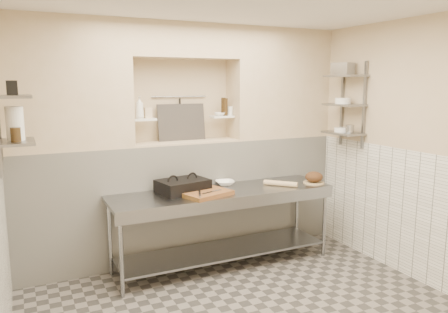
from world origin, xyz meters
TOP-DOWN VIEW (x-y plane):
  - wall_right at (2.05, 0.00)m, footprint 0.10×3.90m
  - wall_back at (0.00, 2.00)m, footprint 4.00×0.10m
  - backwall_lower at (0.00, 1.75)m, footprint 4.00×0.40m
  - alcove_sill at (0.00, 1.75)m, footprint 1.30×0.40m
  - backwall_pillar_left at (-1.33, 1.75)m, footprint 1.35×0.40m
  - backwall_pillar_right at (1.33, 1.75)m, footprint 1.35×0.40m
  - backwall_header at (0.00, 1.75)m, footprint 1.30×0.40m
  - wainscot_left at (-1.99, 0.00)m, footprint 0.02×3.90m
  - wainscot_right at (1.99, 0.00)m, footprint 0.02×3.90m
  - alcove_shelf_left at (-0.50, 1.75)m, footprint 0.28×0.16m
  - alcove_shelf_right at (0.50, 1.75)m, footprint 0.28×0.16m
  - utensil_rail at (0.00, 1.92)m, footprint 0.70×0.02m
  - hanging_steel at (0.00, 1.90)m, footprint 0.02×0.02m
  - splash_panel at (0.00, 1.85)m, footprint 0.60×0.08m
  - wall_shelf_left_lower at (-1.84, 1.05)m, footprint 0.30×0.50m
  - wall_shelf_left_upper at (-1.84, 1.05)m, footprint 0.30×0.50m
  - shelf_rail_right_a at (1.98, 1.25)m, footprint 0.03×0.03m
  - shelf_rail_right_b at (1.98, 0.85)m, footprint 0.03×0.03m
  - wall_shelf_right_lower at (1.84, 1.05)m, footprint 0.30×0.50m
  - wall_shelf_right_mid at (1.84, 1.05)m, footprint 0.30×0.50m
  - wall_shelf_right_upper at (1.84, 1.05)m, footprint 0.30×0.50m
  - prep_table at (0.25, 1.18)m, footprint 2.60×0.70m
  - panini_press at (-0.19, 1.31)m, footprint 0.60×0.49m
  - cutting_board at (-0.00, 1.07)m, footprint 0.60×0.50m
  - knife_blade at (0.04, 1.02)m, footprint 0.27×0.12m
  - tongs at (-0.13, 0.97)m, footprint 0.11×0.24m
  - mixing_bowl at (0.39, 1.43)m, footprint 0.27×0.27m
  - rolling_pin at (0.97, 1.10)m, footprint 0.32×0.34m
  - bread_board at (1.42, 1.05)m, footprint 0.26×0.26m
  - bread_loaf at (1.42, 1.05)m, footprint 0.22×0.22m
  - bottle_soap at (-0.55, 1.71)m, footprint 0.10×0.10m
  - jar_alcove at (-0.44, 1.76)m, footprint 0.08×0.08m
  - bowl_alcove at (0.46, 1.73)m, footprint 0.14×0.14m
  - condiment_a at (0.54, 1.73)m, footprint 0.06×0.06m
  - condiment_b at (0.53, 1.77)m, footprint 0.06×0.06m
  - condiment_c at (0.62, 1.75)m, footprint 0.07×0.07m
  - jug_left at (-1.84, 1.07)m, footprint 0.15×0.15m
  - jar_left at (-1.84, 0.95)m, footprint 0.08×0.08m
  - box_left_upper at (-1.84, 0.99)m, footprint 0.09×0.09m
  - bowl_right at (1.84, 1.08)m, footprint 0.18×0.18m
  - canister_right at (1.84, 0.93)m, footprint 0.10×0.10m
  - bowl_right_mid at (1.84, 1.08)m, footprint 0.19×0.19m
  - basket_right at (1.84, 1.10)m, footprint 0.25×0.28m

SIDE VIEW (x-z plane):
  - prep_table at x=0.25m, z-range 0.19..1.09m
  - backwall_lower at x=0.00m, z-range 0.00..1.40m
  - wainscot_left at x=-1.99m, z-range 0.00..1.40m
  - wainscot_right at x=1.99m, z-range 0.00..1.40m
  - bread_board at x=1.42m, z-range 0.90..0.91m
  - cutting_board at x=0.00m, z-range 0.90..0.95m
  - mixing_bowl at x=0.39m, z-range 0.90..0.96m
  - rolling_pin at x=0.97m, z-range 0.90..0.96m
  - knife_blade at x=0.04m, z-range 0.95..0.95m
  - tongs at x=-0.13m, z-range 0.95..0.97m
  - panini_press at x=-0.19m, z-range 0.90..1.05m
  - bread_loaf at x=1.42m, z-range 0.91..1.04m
  - wall_right at x=2.05m, z-range 0.00..2.80m
  - wall_back at x=0.00m, z-range 0.00..2.80m
  - alcove_sill at x=0.00m, z-range 1.40..1.42m
  - wall_shelf_right_lower at x=1.84m, z-range 1.49..1.51m
  - bowl_right at x=1.84m, z-range 1.51..1.57m
  - canister_right at x=1.84m, z-range 1.51..1.61m
  - wall_shelf_left_lower at x=-1.84m, z-range 1.59..1.61m
  - splash_panel at x=0.00m, z-range 1.42..1.86m
  - jar_left at x=-1.84m, z-range 1.61..1.74m
  - alcove_shelf_left at x=-0.50m, z-range 1.69..1.71m
  - alcove_shelf_right at x=0.50m, z-range 1.69..1.71m
  - bowl_alcove at x=0.46m, z-range 1.71..1.75m
  - jug_left at x=-1.84m, z-range 1.61..1.91m
  - condiment_c at x=0.62m, z-range 1.71..1.83m
  - jar_alcove at x=-0.44m, z-range 1.71..1.84m
  - hanging_steel at x=0.00m, z-range 1.63..1.93m
  - condiment_a at x=0.54m, z-range 1.71..1.93m
  - condiment_b at x=0.53m, z-range 1.71..1.93m
  - bottle_soap at x=-0.55m, z-range 1.71..1.97m
  - shelf_rail_right_a at x=1.98m, z-range 1.33..2.38m
  - shelf_rail_right_b at x=1.98m, z-range 1.33..2.38m
  - wall_shelf_right_mid at x=1.84m, z-range 1.84..1.86m
  - bowl_right_mid at x=1.84m, z-range 1.86..1.93m
  - utensil_rail at x=0.00m, z-range 1.94..1.96m
  - wall_shelf_left_upper at x=-1.84m, z-range 1.99..2.01m
  - box_left_upper at x=-1.84m, z-range 2.01..2.14m
  - backwall_pillar_left at x=-1.33m, z-range 1.40..2.80m
  - backwall_pillar_right at x=1.33m, z-range 1.40..2.80m
  - wall_shelf_right_upper at x=1.84m, z-range 2.19..2.21m
  - basket_right at x=1.84m, z-range 2.21..2.36m
  - backwall_header at x=0.00m, z-range 2.40..2.80m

